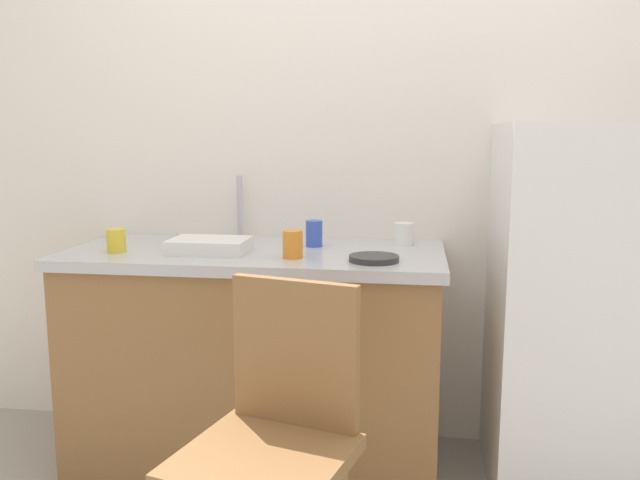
{
  "coord_description": "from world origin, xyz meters",
  "views": [
    {
      "loc": [
        0.26,
        -1.68,
        1.27
      ],
      "look_at": [
        -0.07,
        0.6,
        0.89
      ],
      "focal_mm": 36.56,
      "sensor_mm": 36.0,
      "label": 1
    }
  ],
  "objects_px": {
    "chair": "(274,439)",
    "hotplate": "(374,258)",
    "dish_tray": "(210,246)",
    "refrigerator": "(576,310)",
    "cup_orange": "(293,244)",
    "cup_blue": "(314,234)",
    "cup_white": "(404,234)",
    "cup_yellow": "(116,241)"
  },
  "relations": [
    {
      "from": "cup_orange",
      "to": "cup_yellow",
      "type": "height_order",
      "value": "cup_orange"
    },
    {
      "from": "chair",
      "to": "dish_tray",
      "type": "bearing_deg",
      "value": 133.59
    },
    {
      "from": "hotplate",
      "to": "cup_blue",
      "type": "distance_m",
      "value": 0.36
    },
    {
      "from": "dish_tray",
      "to": "cup_yellow",
      "type": "xyz_separation_m",
      "value": [
        -0.34,
        -0.05,
        0.02
      ]
    },
    {
      "from": "cup_white",
      "to": "cup_yellow",
      "type": "height_order",
      "value": "same"
    },
    {
      "from": "refrigerator",
      "to": "cup_white",
      "type": "bearing_deg",
      "value": 164.35
    },
    {
      "from": "cup_blue",
      "to": "cup_white",
      "type": "bearing_deg",
      "value": 13.42
    },
    {
      "from": "dish_tray",
      "to": "cup_white",
      "type": "relative_size",
      "value": 3.23
    },
    {
      "from": "dish_tray",
      "to": "cup_yellow",
      "type": "height_order",
      "value": "cup_yellow"
    },
    {
      "from": "chair",
      "to": "cup_orange",
      "type": "height_order",
      "value": "cup_orange"
    },
    {
      "from": "dish_tray",
      "to": "cup_blue",
      "type": "relative_size",
      "value": 2.81
    },
    {
      "from": "refrigerator",
      "to": "dish_tray",
      "type": "height_order",
      "value": "refrigerator"
    },
    {
      "from": "cup_blue",
      "to": "cup_white",
      "type": "xyz_separation_m",
      "value": [
        0.34,
        0.08,
        -0.01
      ]
    },
    {
      "from": "chair",
      "to": "hotplate",
      "type": "bearing_deg",
      "value": 87.13
    },
    {
      "from": "chair",
      "to": "hotplate",
      "type": "height_order",
      "value": "chair"
    },
    {
      "from": "refrigerator",
      "to": "dish_tray",
      "type": "distance_m",
      "value": 1.33
    },
    {
      "from": "dish_tray",
      "to": "refrigerator",
      "type": "bearing_deg",
      "value": 3.85
    },
    {
      "from": "hotplate",
      "to": "cup_orange",
      "type": "bearing_deg",
      "value": 175.96
    },
    {
      "from": "refrigerator",
      "to": "cup_blue",
      "type": "distance_m",
      "value": 0.98
    },
    {
      "from": "hotplate",
      "to": "cup_orange",
      "type": "distance_m",
      "value": 0.29
    },
    {
      "from": "refrigerator",
      "to": "hotplate",
      "type": "xyz_separation_m",
      "value": [
        -0.7,
        -0.17,
        0.2
      ]
    },
    {
      "from": "dish_tray",
      "to": "cup_orange",
      "type": "bearing_deg",
      "value": -10.87
    },
    {
      "from": "refrigerator",
      "to": "chair",
      "type": "relative_size",
      "value": 1.46
    },
    {
      "from": "cup_orange",
      "to": "cup_yellow",
      "type": "xyz_separation_m",
      "value": [
        -0.66,
        0.01,
        -0.01
      ]
    },
    {
      "from": "chair",
      "to": "cup_yellow",
      "type": "xyz_separation_m",
      "value": [
        -0.73,
        0.68,
        0.39
      ]
    },
    {
      "from": "cup_blue",
      "to": "refrigerator",
      "type": "bearing_deg",
      "value": -5.44
    },
    {
      "from": "chair",
      "to": "dish_tray",
      "type": "relative_size",
      "value": 3.18
    },
    {
      "from": "refrigerator",
      "to": "hotplate",
      "type": "bearing_deg",
      "value": -166.47
    },
    {
      "from": "dish_tray",
      "to": "cup_orange",
      "type": "distance_m",
      "value": 0.33
    },
    {
      "from": "chair",
      "to": "cup_white",
      "type": "height_order",
      "value": "cup_white"
    },
    {
      "from": "dish_tray",
      "to": "cup_orange",
      "type": "relative_size",
      "value": 2.91
    },
    {
      "from": "refrigerator",
      "to": "cup_yellow",
      "type": "bearing_deg",
      "value": -175.31
    },
    {
      "from": "cup_white",
      "to": "hotplate",
      "type": "bearing_deg",
      "value": -105.27
    },
    {
      "from": "cup_orange",
      "to": "cup_blue",
      "type": "xyz_separation_m",
      "value": [
        0.04,
        0.24,
        0.0
      ]
    },
    {
      "from": "cup_orange",
      "to": "cup_blue",
      "type": "bearing_deg",
      "value": 81.12
    },
    {
      "from": "dish_tray",
      "to": "cup_white",
      "type": "bearing_deg",
      "value": 20.44
    },
    {
      "from": "chair",
      "to": "cup_blue",
      "type": "distance_m",
      "value": 0.99
    },
    {
      "from": "dish_tray",
      "to": "cup_white",
      "type": "distance_m",
      "value": 0.74
    },
    {
      "from": "refrigerator",
      "to": "chair",
      "type": "distance_m",
      "value": 1.23
    },
    {
      "from": "chair",
      "to": "cup_white",
      "type": "relative_size",
      "value": 10.28
    },
    {
      "from": "chair",
      "to": "cup_yellow",
      "type": "bearing_deg",
      "value": 152.16
    },
    {
      "from": "cup_orange",
      "to": "cup_yellow",
      "type": "relative_size",
      "value": 1.12
    }
  ]
}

